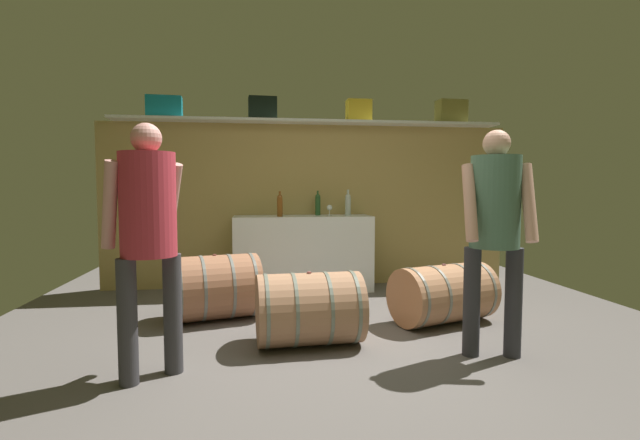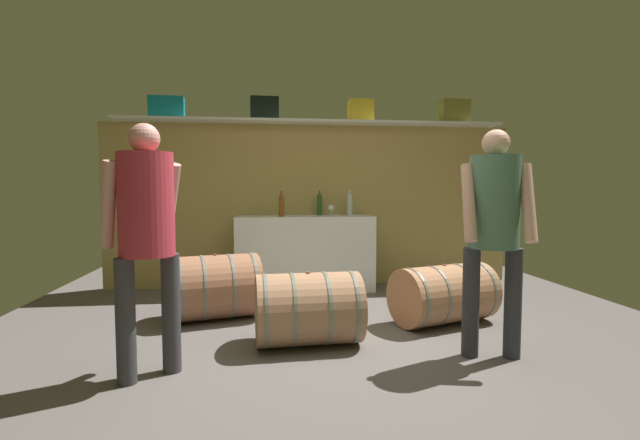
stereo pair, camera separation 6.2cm
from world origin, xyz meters
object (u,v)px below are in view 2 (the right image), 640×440
Objects in this scene: toolcase_teal at (167,108)px; wine_bottle_green at (320,204)px; winemaker_pouring at (494,219)px; toolcase_black at (264,109)px; toolcase_olive at (454,112)px; wine_barrel_flank at (216,287)px; wine_bottle_clear at (350,204)px; wine_glass at (331,208)px; visitor_tasting at (146,223)px; work_cabinet at (304,253)px; wine_barrel_near at (444,294)px; wine_bottle_amber at (281,205)px; wine_barrel_far at (308,309)px; toolcase_yellow at (361,111)px.

wine_bottle_green is (1.86, -0.05, -1.18)m from toolcase_teal.
winemaker_pouring is at bearing -69.09° from wine_bottle_green.
toolcase_black is 0.92× the size of toolcase_olive.
toolcase_black is 0.20× the size of winemaker_pouring.
wine_barrel_flank is (0.69, -1.35, -1.93)m from toolcase_teal.
toolcase_teal is 2.20m from wine_bottle_green.
toolcase_black is at bearing 171.36° from wine_bottle_clear.
wine_bottle_green reaches higher than wine_glass.
toolcase_black is 1.11× the size of wine_bottle_green.
wine_bottle_clear is 0.19× the size of visitor_tasting.
work_cabinet is 1.60× the size of wine_barrel_near.
wine_bottle_amber is 2.07m from wine_barrel_far.
wine_bottle_amber is at bearing -15.89° from toolcase_teal.
toolcase_olive reaches higher than wine_bottle_clear.
toolcase_yellow is 2.92m from wine_barrel_flank.
toolcase_olive is 0.22× the size of work_cabinet.
wine_glass is 2.17m from wine_barrel_far.
toolcase_yellow is 1.30m from wine_bottle_green.
wine_glass reaches higher than work_cabinet.
wine_barrel_far is 0.92× the size of wine_barrel_flank.
work_cabinet is 2.80m from winemaker_pouring.
toolcase_olive reaches higher than wine_barrel_far.
winemaker_pouring is (1.48, -2.36, -0.02)m from wine_bottle_amber.
toolcase_yellow is 0.18× the size of winemaker_pouring.
toolcase_olive is 3.64m from wine_barrel_far.
toolcase_black is 0.20× the size of work_cabinet.
wine_barrel_near is at bearing -50.69° from toolcase_black.
wine_bottle_clear is 0.25m from wine_glass.
work_cabinet is 0.68m from wine_bottle_amber.
toolcase_teal reaches higher than work_cabinet.
toolcase_teal is 1.83m from wine_bottle_amber.
toolcase_olive is 1.22× the size of wine_bottle_amber.
wine_glass is 1.92m from wine_barrel_near.
visitor_tasting is at bearing 14.55° from winemaker_pouring.
wine_barrel_far is (-0.35, -2.15, -0.77)m from wine_bottle_green.
visitor_tasting reaches higher than wine_barrel_far.
work_cabinet is 0.65m from wine_bottle_green.
wine_barrel_near is (0.97, -1.71, -0.79)m from wine_bottle_green.
wine_bottle_clear is at bearing 91.98° from wine_barrel_near.
wine_bottle_clear is (-0.17, -0.16, -1.18)m from toolcase_yellow.
toolcase_teal is 0.39× the size of wine_barrel_near.
wine_bottle_green is 0.18× the size of visitor_tasting.
winemaker_pouring is at bearing -70.43° from wine_glass.
toolcase_olive is 3.02m from winemaker_pouring.
toolcase_yellow is 0.99× the size of wine_bottle_green.
toolcase_olive is at bearing 9.76° from wine_barrel_flank.
toolcase_olive reaches higher than wine_glass.
toolcase_black is 1.49m from wine_glass.
wine_bottle_amber is at bearing -59.89° from toolcase_black.
work_cabinet is at bearing 174.36° from wine_glass.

